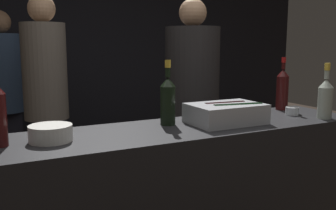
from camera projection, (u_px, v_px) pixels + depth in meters
wall_back_chalkboard at (65, 46)px, 4.09m from camera, size 6.40×0.06×2.80m
ice_bin_with_bottles at (227, 113)px, 2.07m from camera, size 0.40×0.28×0.11m
bowl_white at (51, 133)px, 1.68m from camera, size 0.19×0.19×0.07m
candle_votive at (292, 111)px, 2.33m from camera, size 0.08×0.08×0.05m
champagne_bottle at (168, 99)px, 2.02m from camera, size 0.08×0.08×0.35m
rose_wine_bottle at (325, 97)px, 2.20m from camera, size 0.08×0.08×0.33m
red_wine_bottle_tall at (282, 88)px, 2.50m from camera, size 0.08×0.08×0.35m
person_in_hoodie at (192, 102)px, 2.93m from camera, size 0.42×0.42×1.76m
person_blond_tee at (4, 94)px, 3.51m from camera, size 0.37×0.37×1.72m
person_grey_polo at (46, 96)px, 2.97m from camera, size 0.34×0.34×1.79m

